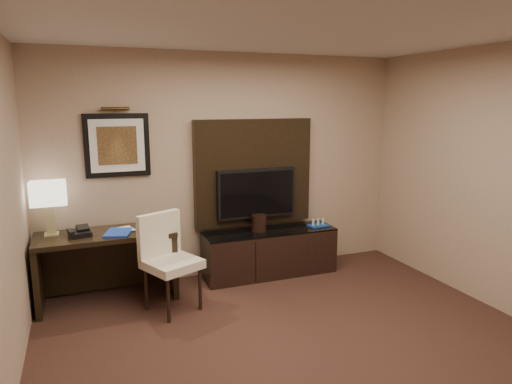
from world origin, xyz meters
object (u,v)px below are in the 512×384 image
tv (256,193)px  table_lamp (50,210)px  minibar_tray (318,223)px  desk_phone (80,232)px  credenza (270,253)px  desk_chair (172,263)px  ice_bucket (259,223)px  desk (108,267)px

tv → table_lamp: bearing=-178.0°
tv → minibar_tray: (0.77, -0.18, -0.41)m
desk_phone → credenza: bearing=-10.2°
table_lamp → desk_phone: 0.38m
desk_chair → desk_phone: bearing=127.8°
ice_bucket → desk_chair: bearing=-153.8°
table_lamp → minibar_tray: table_lamp is taller
desk → ice_bucket: ice_bucket is taller
desk → minibar_tray: size_ratio=5.76×
tv → desk_phone: (-2.05, -0.24, -0.21)m
tv → minibar_tray: 0.89m
credenza → tv: 0.76m
credenza → desk_chair: (-1.32, -0.55, 0.23)m
credenza → desk: bearing=-177.8°
tv → desk_chair: (-1.19, -0.69, -0.51)m
credenza → desk_chair: size_ratio=1.61×
credenza → minibar_tray: bearing=-3.4°
desk_chair → desk: bearing=116.4°
desk_chair → table_lamp: size_ratio=1.93×
desk_chair → desk_phone: (-0.85, 0.45, 0.30)m
credenza → desk_chair: 1.45m
table_lamp → ice_bucket: size_ratio=2.58×
desk_chair → minibar_tray: bearing=-9.6°
desk → ice_bucket: bearing=1.9°
desk → ice_bucket: size_ratio=6.90×
desk → credenza: desk is taller
desk_chair → desk_phone: desk_chair is taller
credenza → desk_phone: size_ratio=8.08×
table_lamp → ice_bucket: 2.34m
credenza → ice_bucket: 0.41m
table_lamp → desk: bearing=-12.5°
desk_chair → minibar_tray: desk_chair is taller
ice_bucket → minibar_tray: size_ratio=0.83×
desk_phone → ice_bucket: 2.05m
ice_bucket → tv: bearing=85.9°
desk → desk_phone: (-0.25, -0.04, 0.43)m
credenza → minibar_tray: minibar_tray is taller
desk → desk_chair: bearing=-40.3°
credenza → table_lamp: table_lamp is taller
minibar_tray → ice_bucket: bearing=174.5°
minibar_tray → desk: bearing=-179.7°
desk_phone → desk_chair: bearing=-40.8°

